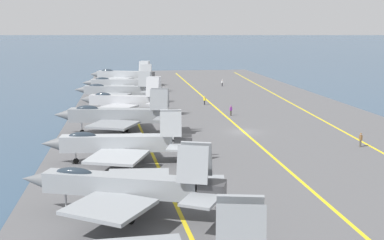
% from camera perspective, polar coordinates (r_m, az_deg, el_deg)
% --- Properties ---
extents(ground_plane, '(2000.00, 2000.00, 0.00)m').
position_cam_1_polar(ground_plane, '(68.76, 6.15, -1.73)').
color(ground_plane, '#334C66').
extents(carrier_deck, '(202.18, 51.66, 0.40)m').
position_cam_1_polar(carrier_deck, '(68.71, 6.15, -1.57)').
color(carrier_deck, '#565659').
rests_on(carrier_deck, ground).
extents(deck_stripe_foul_line, '(181.67, 11.07, 0.01)m').
position_cam_1_polar(deck_stripe_foul_line, '(73.40, 16.98, -1.02)').
color(deck_stripe_foul_line, yellow).
rests_on(deck_stripe_foul_line, carrier_deck).
extents(deck_stripe_centerline, '(181.97, 0.36, 0.01)m').
position_cam_1_polar(deck_stripe_centerline, '(68.67, 6.15, -1.40)').
color(deck_stripe_centerline, yellow).
rests_on(deck_stripe_centerline, carrier_deck).
extents(deck_stripe_edge_line, '(181.67, 11.10, 0.01)m').
position_cam_1_polar(deck_stripe_edge_line, '(66.68, -5.78, -1.76)').
color(deck_stripe_edge_line, yellow).
rests_on(deck_stripe_edge_line, carrier_deck).
extents(parked_jet_second, '(12.50, 16.43, 6.20)m').
position_cam_1_polar(parked_jet_second, '(37.61, -7.95, -7.68)').
color(parked_jet_second, gray).
rests_on(parked_jet_second, carrier_deck).
extents(parked_jet_third, '(13.94, 16.38, 5.79)m').
position_cam_1_polar(parked_jet_third, '(52.70, -8.50, -2.75)').
color(parked_jet_third, '#9EA3A8').
rests_on(parked_jet_third, carrier_deck).
extents(parked_jet_fourth, '(13.39, 17.23, 6.41)m').
position_cam_1_polar(parked_jet_fourth, '(67.05, -8.80, 0.55)').
color(parked_jet_fourth, gray).
rests_on(parked_jet_fourth, carrier_deck).
extents(parked_jet_fifth, '(12.32, 15.37, 6.65)m').
position_cam_1_polar(parked_jet_fifth, '(81.49, -7.98, 2.31)').
color(parked_jet_fifth, '#A8AAAF').
rests_on(parked_jet_fifth, carrier_deck).
extents(parked_jet_sixth, '(12.62, 16.41, 6.23)m').
position_cam_1_polar(parked_jet_sixth, '(95.11, -8.82, 3.51)').
color(parked_jet_sixth, gray).
rests_on(parked_jet_sixth, carrier_deck).
extents(parked_jet_seventh, '(13.19, 17.13, 6.41)m').
position_cam_1_polar(parked_jet_seventh, '(110.47, -8.37, 4.40)').
color(parked_jet_seventh, '#9EA3A8').
rests_on(parked_jet_seventh, carrier_deck).
extents(parked_jet_eighth, '(12.56, 16.94, 6.35)m').
position_cam_1_polar(parked_jet_eighth, '(124.05, -8.21, 5.32)').
color(parked_jet_eighth, '#9EA3A8').
rests_on(parked_jet_eighth, carrier_deck).
extents(crew_yellow_vest, '(0.45, 0.45, 1.66)m').
position_cam_1_polar(crew_yellow_vest, '(92.23, 1.49, 2.38)').
color(crew_yellow_vest, '#232328').
rests_on(crew_yellow_vest, carrier_deck).
extents(crew_brown_vest, '(0.41, 0.30, 1.80)m').
position_cam_1_polar(crew_brown_vest, '(63.05, 19.36, -2.15)').
color(crew_brown_vest, '#4C473D').
rests_on(crew_brown_vest, carrier_deck).
extents(crew_white_vest, '(0.33, 0.42, 1.69)m').
position_cam_1_polar(crew_white_vest, '(121.99, 3.60, 4.45)').
color(crew_white_vest, '#232328').
rests_on(crew_white_vest, carrier_deck).
extents(crew_purple_vest, '(0.33, 0.42, 1.74)m').
position_cam_1_polar(crew_purple_vest, '(80.99, 4.63, 1.19)').
color(crew_purple_vest, '#383328').
rests_on(crew_purple_vest, carrier_deck).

